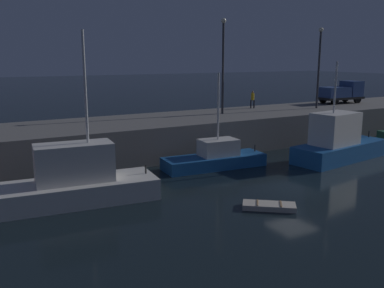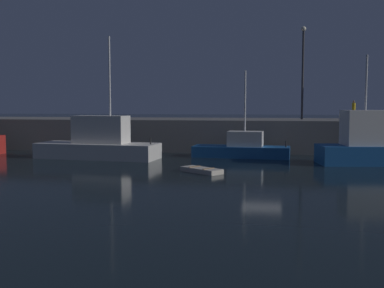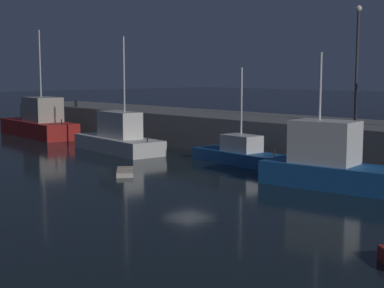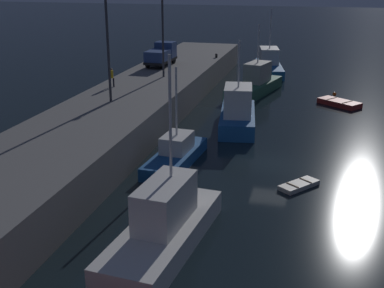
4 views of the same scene
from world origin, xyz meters
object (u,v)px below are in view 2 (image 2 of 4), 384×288
object	(u,v)px
fishing_trawler_green	(377,145)
dockworker	(354,108)
rowboat_white_mid	(201,170)
fishing_boat_black	(242,148)
fishing_trawler_red	(99,144)
lamp_post_west	(303,65)

from	to	relation	value
fishing_trawler_green	dockworker	bearing A→B (deg)	87.54
rowboat_white_mid	dockworker	xyz separation A→B (m)	(11.78, 17.09, 3.57)
fishing_trawler_green	dockworker	xyz separation A→B (m)	(0.49, 11.39, 2.37)
fishing_trawler_green	fishing_boat_black	bearing A→B (deg)	163.75
fishing_trawler_red	fishing_boat_black	size ratio (longest dim) A/B	1.26
fishing_trawler_green	rowboat_white_mid	distance (m)	12.71
fishing_boat_black	fishing_trawler_red	bearing A→B (deg)	-166.84
dockworker	lamp_post_west	bearing A→B (deg)	-158.19
dockworker	fishing_boat_black	bearing A→B (deg)	-138.38
fishing_trawler_red	fishing_boat_black	xyz separation A→B (m)	(10.66, 2.49, -0.40)
fishing_boat_black	dockworker	distance (m)	13.41
fishing_trawler_green	fishing_boat_black	distance (m)	9.69
fishing_boat_black	fishing_trawler_green	bearing A→B (deg)	-16.25
fishing_trawler_red	fishing_trawler_green	xyz separation A→B (m)	(19.94, -0.21, 0.23)
fishing_trawler_red	fishing_boat_black	distance (m)	10.95
fishing_trawler_red	lamp_post_west	distance (m)	19.27
lamp_post_west	dockworker	bearing A→B (deg)	21.81
fishing_trawler_green	rowboat_white_mid	xyz separation A→B (m)	(-11.29, -5.70, -1.20)
rowboat_white_mid	dockworker	size ratio (longest dim) A/B	1.64
fishing_trawler_red	lamp_post_west	xyz separation A→B (m)	(15.64, 9.26, 6.42)
lamp_post_west	fishing_boat_black	bearing A→B (deg)	-126.35
fishing_trawler_red	dockworker	size ratio (longest dim) A/B	5.60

